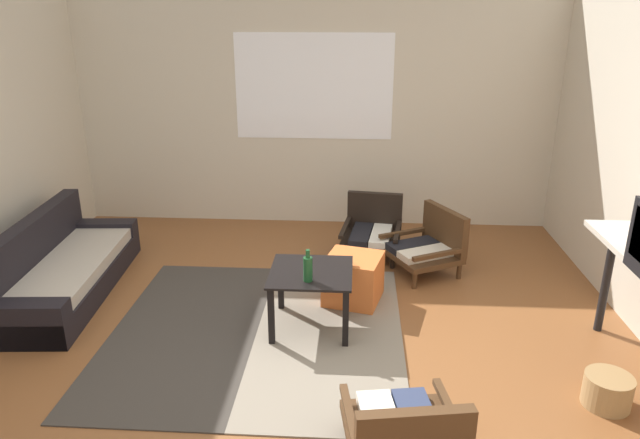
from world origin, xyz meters
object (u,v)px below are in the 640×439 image
at_px(couch, 61,271).
at_px(wicker_basket, 607,391).
at_px(coffee_table, 311,282).
at_px(armchair_corner, 429,244).
at_px(glass_bottle, 308,268).
at_px(armchair_by_window, 372,229).
at_px(armchair_striped_foreground, 404,432).
at_px(ottoman_orange, 353,279).

height_order(couch, wicker_basket, couch).
xyz_separation_m(couch, wicker_basket, (4.08, -1.26, -0.10)).
bearing_deg(coffee_table, couch, 168.79).
bearing_deg(armchair_corner, glass_bottle, -128.87).
bearing_deg(wicker_basket, coffee_table, 156.46).
relative_size(armchair_by_window, armchair_corner, 0.84).
xyz_separation_m(couch, armchair_corner, (3.19, 0.66, 0.06)).
distance_m(coffee_table, armchair_striped_foreground, 1.55).
bearing_deg(armchair_by_window, wicker_basket, -58.98).
bearing_deg(glass_bottle, armchair_by_window, 73.25).
bearing_deg(armchair_corner, wicker_basket, -65.22).
xyz_separation_m(armchair_striped_foreground, armchair_corner, (0.40, 2.52, 0.05)).
relative_size(armchair_by_window, armchair_striped_foreground, 1.01).
bearing_deg(armchair_corner, armchair_by_window, 141.56).
height_order(coffee_table, glass_bottle, glass_bottle).
relative_size(couch, ottoman_orange, 4.40).
distance_m(coffee_table, glass_bottle, 0.25).
bearing_deg(coffee_table, ottoman_orange, 54.68).
bearing_deg(couch, wicker_basket, -17.14).
height_order(coffee_table, armchair_corner, armchair_corner).
xyz_separation_m(coffee_table, armchair_striped_foreground, (0.60, -1.42, -0.16)).
bearing_deg(armchair_corner, ottoman_orange, -136.70).
xyz_separation_m(armchair_corner, glass_bottle, (-1.02, -1.26, 0.30)).
bearing_deg(armchair_striped_foreground, couch, 146.39).
distance_m(coffee_table, armchair_corner, 1.49).
bearing_deg(wicker_basket, ottoman_orange, 141.11).
height_order(armchair_by_window, glass_bottle, glass_bottle).
relative_size(armchair_corner, glass_bottle, 3.38).
xyz_separation_m(couch, armchair_striped_foreground, (2.79, -1.85, 0.01)).
bearing_deg(ottoman_orange, armchair_by_window, 80.57).
xyz_separation_m(coffee_table, armchair_corner, (1.01, 1.10, -0.12)).
xyz_separation_m(couch, glass_bottle, (2.18, -0.60, 0.36)).
relative_size(coffee_table, ottoman_orange, 1.42).
height_order(armchair_striped_foreground, wicker_basket, armchair_striped_foreground).
xyz_separation_m(couch, coffee_table, (2.19, -0.43, 0.17)).
relative_size(armchair_by_window, ottoman_orange, 1.58).
height_order(armchair_corner, ottoman_orange, armchair_corner).
bearing_deg(coffee_table, wicker_basket, -23.54).
bearing_deg(wicker_basket, armchair_corner, 114.78).
distance_m(coffee_table, ottoman_orange, 0.58).
bearing_deg(armchair_striped_foreground, ottoman_orange, 98.71).
xyz_separation_m(couch, armchair_by_window, (2.68, 1.07, 0.04)).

